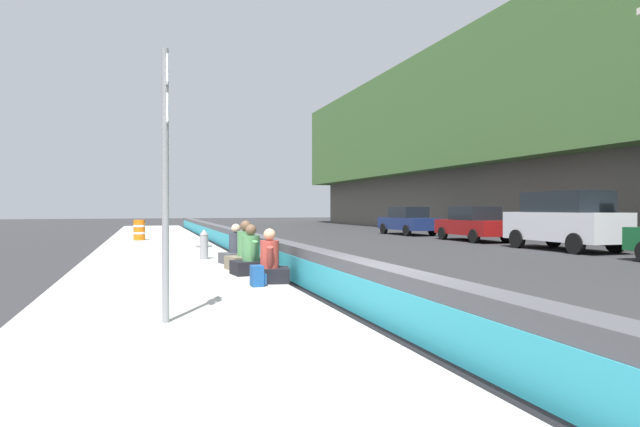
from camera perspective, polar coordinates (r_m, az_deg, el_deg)
The scene contains 14 objects.
ground_plane at distance 7.48m, azimuth 6.87°, elevation -12.14°, with size 160.00×160.00×0.00m, color #2B2B2D.
sidewalk_strip at distance 6.80m, azimuth -14.34°, elevation -12.85°, with size 80.00×4.40×0.14m, color #A8A59E.
jersey_barrier at distance 7.39m, azimuth 6.84°, elevation -8.93°, with size 76.00×0.45×0.85m.
route_sign_post at distance 7.21m, azimuth -16.41°, elevation 5.05°, with size 0.44×0.09×3.60m.
fire_hydrant at distance 15.87m, azimuth -12.48°, elevation -3.24°, with size 0.26×0.46×0.88m.
seated_person_foreground at distance 10.74m, azimuth -5.49°, elevation -5.63°, with size 0.80×0.90×1.09m.
seated_person_middle at distance 12.07m, azimuth -7.51°, elevation -4.87°, with size 0.79×0.89×1.14m.
seated_person_rear at distance 13.09m, azimuth -8.06°, elevation -4.36°, with size 0.90×1.00×1.20m.
seated_person_far at distance 14.53m, azimuth -9.12°, elevation -4.03°, with size 0.83×0.91×1.07m.
backpack at distance 10.25m, azimuth -6.81°, elevation -6.76°, with size 0.32×0.28×0.40m.
construction_barrel at distance 25.95m, azimuth -19.03°, elevation -1.70°, with size 0.54×0.54×0.95m.
parked_car_third at distance 22.41m, azimuth 24.98°, elevation -0.64°, with size 4.80×2.07×2.28m.
parked_car_fourth at distance 27.10m, azimuth 16.32°, elevation -1.07°, with size 4.55×2.06×1.71m.
parked_car_midline at distance 32.58m, azimuth 9.49°, elevation -0.78°, with size 4.57×2.09×1.71m.
Camera 1 is at (-6.60, 3.11, 1.65)m, focal length 29.47 mm.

